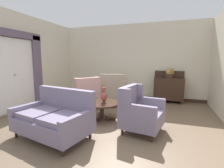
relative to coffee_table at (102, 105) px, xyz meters
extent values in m
plane|color=brown|center=(0.15, -0.54, -0.38)|extent=(9.14, 9.14, 0.00)
cube|color=beige|center=(0.15, 2.73, 1.08)|extent=(5.83, 0.08, 2.92)
cube|color=beige|center=(-2.69, 0.44, 1.08)|extent=(0.08, 4.57, 2.92)
cube|color=#382319|center=(0.15, 2.67, -0.32)|extent=(5.67, 0.03, 0.12)
cube|color=silver|center=(-2.63, -0.23, 0.73)|extent=(0.03, 1.34, 2.00)
cube|color=white|center=(-2.61, -0.23, 0.73)|extent=(0.02, 1.42, 2.08)
cube|color=white|center=(-2.61, -0.23, 0.73)|extent=(0.02, 0.04, 2.00)
cube|color=white|center=(-2.61, -0.23, 0.73)|extent=(0.02, 1.34, 0.04)
cube|color=#605166|center=(-2.57, 0.62, 0.78)|extent=(0.10, 0.32, 2.30)
cube|color=#605166|center=(-2.57, -0.23, 1.89)|extent=(0.10, 2.02, 0.20)
cylinder|color=#382319|center=(0.00, 0.00, 0.06)|extent=(0.92, 0.92, 0.04)
cylinder|color=#382319|center=(0.00, 0.00, -0.15)|extent=(0.10, 0.10, 0.38)
cube|color=#382319|center=(0.22, 0.02, -0.35)|extent=(0.28, 0.09, 0.07)
cube|color=#382319|center=(-0.12, 0.18, -0.35)|extent=(0.21, 0.27, 0.07)
cube|color=#382319|center=(-0.11, -0.19, -0.35)|extent=(0.19, 0.27, 0.07)
cylinder|color=brown|center=(0.05, 0.01, 0.09)|extent=(0.08, 0.08, 0.02)
ellipsoid|color=brown|center=(0.05, 0.01, 0.22)|extent=(0.15, 0.15, 0.24)
cylinder|color=brown|center=(0.05, 0.01, 0.40)|extent=(0.07, 0.07, 0.11)
torus|color=brown|center=(0.05, 0.01, 0.46)|extent=(0.12, 0.12, 0.02)
cube|color=slate|center=(-0.55, -1.25, -0.10)|extent=(1.65, 1.16, 0.28)
cube|color=slate|center=(-0.47, -0.89, 0.30)|extent=(1.50, 0.44, 0.53)
cube|color=slate|center=(-0.88, -1.23, 0.09)|extent=(0.73, 0.78, 0.10)
cube|color=slate|center=(-0.23, -1.36, 0.09)|extent=(0.73, 0.78, 0.10)
cube|color=slate|center=(-1.24, -1.16, 0.13)|extent=(0.27, 0.78, 0.18)
cube|color=slate|center=(0.12, -1.44, 0.13)|extent=(0.27, 0.78, 0.18)
cylinder|color=#382319|center=(-1.26, -1.47, -0.31)|extent=(0.06, 0.06, 0.14)
cylinder|color=#382319|center=(0.02, -1.74, -0.31)|extent=(0.06, 0.06, 0.14)
cylinder|color=#382319|center=(-1.11, -0.77, -0.31)|extent=(0.06, 0.06, 0.14)
cylinder|color=#382319|center=(0.16, -1.04, -0.31)|extent=(0.06, 0.06, 0.14)
cube|color=tan|center=(-0.94, 0.74, -0.10)|extent=(1.14, 1.12, 0.28)
cube|color=tan|center=(-0.65, 0.53, 0.34)|extent=(0.57, 0.71, 0.60)
cube|color=tan|center=(-0.53, 0.86, 0.41)|extent=(0.22, 0.20, 0.46)
cube|color=tan|center=(-0.93, 0.32, 0.41)|extent=(0.22, 0.20, 0.46)
cube|color=tan|center=(-0.78, 1.04, 0.13)|extent=(0.66, 0.52, 0.19)
cube|color=tan|center=(-1.18, 0.50, 0.13)|extent=(0.66, 0.52, 0.19)
cylinder|color=#382319|center=(-1.03, 1.19, -0.31)|extent=(0.06, 0.06, 0.14)
cylinder|color=#382319|center=(-1.39, 0.70, -0.31)|extent=(0.06, 0.06, 0.14)
cylinder|color=#382319|center=(-0.48, 0.79, -0.31)|extent=(0.06, 0.06, 0.14)
cylinder|color=#382319|center=(-0.84, 0.29, -0.31)|extent=(0.06, 0.06, 0.14)
cube|color=slate|center=(1.10, -0.41, -0.08)|extent=(0.92, 0.96, 0.32)
cube|color=slate|center=(0.78, -0.35, 0.34)|extent=(0.28, 0.84, 0.52)
cube|color=slate|center=(0.80, -0.73, 0.40)|extent=(0.21, 0.13, 0.40)
cube|color=slate|center=(0.93, -0.01, 0.40)|extent=(0.21, 0.13, 0.40)
cube|color=slate|center=(1.08, -0.78, 0.19)|extent=(0.69, 0.22, 0.23)
cube|color=slate|center=(1.21, -0.06, 0.19)|extent=(0.69, 0.22, 0.23)
cylinder|color=#382319|center=(1.35, -0.79, -0.31)|extent=(0.06, 0.06, 0.14)
cylinder|color=#382319|center=(1.46, -0.13, -0.31)|extent=(0.06, 0.06, 0.14)
cylinder|color=#382319|center=(0.73, -0.68, -0.31)|extent=(0.06, 0.06, 0.14)
cylinder|color=#382319|center=(0.85, -0.02, -0.31)|extent=(0.06, 0.06, 0.14)
cube|color=gray|center=(-0.12, 1.44, -0.11)|extent=(0.98, 0.96, 0.26)
cube|color=gray|center=(-0.05, 1.12, 0.37)|extent=(0.84, 0.31, 0.69)
cube|color=gray|center=(0.28, 1.29, 0.45)|extent=(0.14, 0.22, 0.52)
cube|color=gray|center=(-0.43, 1.13, 0.45)|extent=(0.14, 0.22, 0.52)
cube|color=gray|center=(0.22, 1.57, 0.13)|extent=(0.25, 0.71, 0.22)
cube|color=gray|center=(-0.49, 1.41, 0.13)|extent=(0.25, 0.71, 0.22)
cylinder|color=#382319|center=(0.13, 1.83, -0.31)|extent=(0.06, 0.06, 0.14)
cylinder|color=#382319|center=(-0.52, 1.69, -0.31)|extent=(0.06, 0.06, 0.14)
cylinder|color=#382319|center=(0.27, 1.20, -0.31)|extent=(0.06, 0.06, 0.14)
cylinder|color=#382319|center=(-0.38, 1.06, -0.31)|extent=(0.06, 0.06, 0.14)
cube|color=#382319|center=(1.62, 2.43, 0.12)|extent=(1.03, 0.37, 0.80)
cube|color=#382319|center=(1.62, 2.59, 0.64)|extent=(1.03, 0.04, 0.24)
cube|color=#382319|center=(1.16, 2.29, -0.33)|extent=(0.06, 0.06, 0.10)
cube|color=#382319|center=(2.09, 2.29, -0.33)|extent=(0.06, 0.06, 0.10)
cube|color=#382319|center=(1.16, 2.56, -0.33)|extent=(0.06, 0.06, 0.10)
cube|color=#382319|center=(2.09, 2.56, -0.33)|extent=(0.06, 0.06, 0.10)
cube|color=#382319|center=(1.62, 2.41, 0.59)|extent=(0.24, 0.24, 0.14)
cone|color=#B28942|center=(1.68, 2.33, 0.79)|extent=(0.42, 0.47, 0.40)
camera|label=1|loc=(1.57, -3.84, 1.16)|focal=26.59mm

